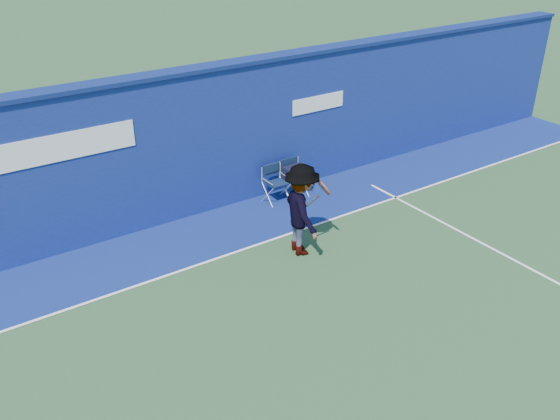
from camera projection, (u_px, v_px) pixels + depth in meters
ground at (325, 354)px, 8.77m from camera, size 80.00×80.00×0.00m
stadium_wall at (168, 148)px, 11.87m from camera, size 24.00×0.50×3.08m
out_of_bounds_strip at (198, 238)px, 11.78m from camera, size 24.00×1.80×0.01m
court_lines at (301, 332)px, 9.20m from camera, size 24.00×12.00×0.01m
directors_chair_left at (276, 190)px, 13.10m from camera, size 0.49×0.45×0.82m
directors_chair_right at (294, 182)px, 13.28m from camera, size 0.51×0.45×0.85m
water_bottle at (301, 200)px, 13.00m from camera, size 0.07×0.07×0.24m
tennis_player at (302, 210)px, 10.91m from camera, size 1.00×1.28×1.79m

